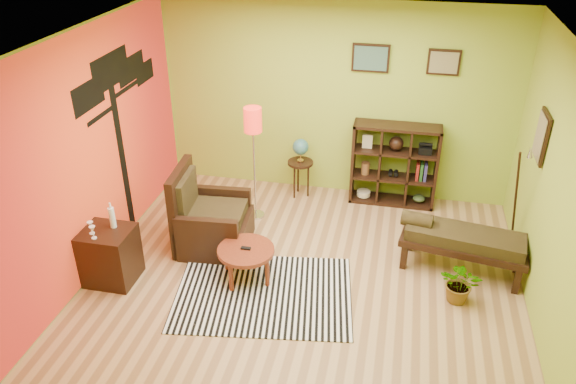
% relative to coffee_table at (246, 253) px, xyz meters
% --- Properties ---
extents(ground, '(5.00, 5.00, 0.00)m').
position_rel_coffee_table_xyz_m(ground, '(0.67, 0.15, -0.35)').
color(ground, tan).
rests_on(ground, ground).
extents(room_shell, '(5.04, 4.54, 2.82)m').
position_rel_coffee_table_xyz_m(room_shell, '(0.58, 0.17, 1.45)').
color(room_shell, '#95B234').
rests_on(room_shell, ground).
extents(zebra_rug, '(2.17, 1.72, 0.01)m').
position_rel_coffee_table_xyz_m(zebra_rug, '(0.27, -0.25, -0.34)').
color(zebra_rug, white).
rests_on(zebra_rug, ground).
extents(coffee_table, '(0.66, 0.66, 0.43)m').
position_rel_coffee_table_xyz_m(coffee_table, '(0.00, 0.00, 0.00)').
color(coffee_table, maroon).
rests_on(coffee_table, ground).
extents(armchair, '(0.95, 0.95, 1.07)m').
position_rel_coffee_table_xyz_m(armchair, '(-0.65, 0.58, -0.03)').
color(armchair, black).
rests_on(armchair, ground).
extents(side_cabinet, '(0.56, 0.51, 0.98)m').
position_rel_coffee_table_xyz_m(side_cabinet, '(-1.53, -0.35, -0.01)').
color(side_cabinet, black).
rests_on(side_cabinet, ground).
extents(floor_lamp, '(0.24, 0.24, 1.60)m').
position_rel_coffee_table_xyz_m(floor_lamp, '(-0.26, 1.38, 0.95)').
color(floor_lamp, silver).
rests_on(floor_lamp, ground).
extents(globe_table, '(0.37, 0.37, 0.90)m').
position_rel_coffee_table_xyz_m(globe_table, '(0.23, 2.09, 0.34)').
color(globe_table, black).
rests_on(globe_table, ground).
extents(cube_shelf, '(1.20, 0.35, 1.20)m').
position_rel_coffee_table_xyz_m(cube_shelf, '(1.58, 2.18, 0.25)').
color(cube_shelf, black).
rests_on(cube_shelf, ground).
extents(bench, '(1.51, 0.75, 0.67)m').
position_rel_coffee_table_xyz_m(bench, '(2.43, 0.69, 0.08)').
color(bench, black).
rests_on(bench, ground).
extents(potted_plant, '(0.54, 0.57, 0.38)m').
position_rel_coffee_table_xyz_m(potted_plant, '(2.43, 0.09, -0.16)').
color(potted_plant, '#26661E').
rests_on(potted_plant, ground).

